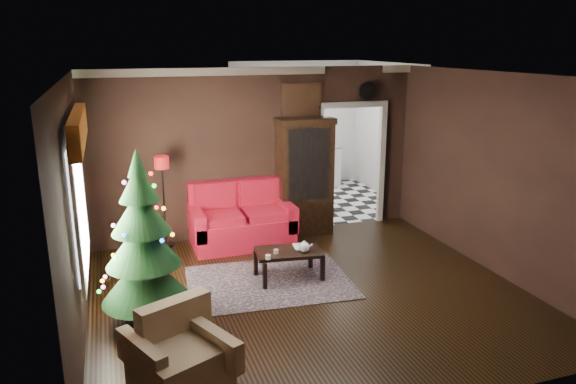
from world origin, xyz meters
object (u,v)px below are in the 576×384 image
object	(u,v)px
loveseat	(242,215)
coffee_table	(289,264)
teapot	(304,247)
kitchen_table	(310,189)
curio_cabinet	(305,179)
armchair	(179,354)
wall_clock	(367,91)
christmas_tree	(142,238)
floor_lamp	(164,202)

from	to	relation	value
loveseat	coffee_table	size ratio (longest dim) A/B	1.90
teapot	kitchen_table	distance (m)	3.54
loveseat	kitchen_table	xyz separation A→B (m)	(1.80, 1.65, -0.12)
curio_cabinet	armchair	xyz separation A→B (m)	(-2.63, -3.92, -0.49)
coffee_table	wall_clock	xyz separation A→B (m)	(2.05, 1.89, 2.17)
christmas_tree	armchair	world-z (taller)	christmas_tree
floor_lamp	christmas_tree	distance (m)	2.22
christmas_tree	kitchen_table	distance (m)	5.18
curio_cabinet	wall_clock	world-z (taller)	wall_clock
floor_lamp	wall_clock	xyz separation A→B (m)	(3.56, 0.39, 1.55)
wall_clock	kitchen_table	world-z (taller)	wall_clock
christmas_tree	loveseat	bearing A→B (deg)	52.36
armchair	coffee_table	world-z (taller)	armchair
wall_clock	kitchen_table	distance (m)	2.43
christmas_tree	armchair	bearing A→B (deg)	-83.49
loveseat	coffee_table	distance (m)	1.55
loveseat	armchair	bearing A→B (deg)	-111.85
wall_clock	curio_cabinet	bearing A→B (deg)	-171.47
armchair	coffee_table	size ratio (longest dim) A/B	0.88
loveseat	wall_clock	bearing A→B (deg)	9.66
floor_lamp	teapot	size ratio (longest dim) A/B	8.54
teapot	wall_clock	xyz separation A→B (m)	(1.88, 2.03, 1.89)
coffee_table	wall_clock	size ratio (longest dim) A/B	2.79
teapot	wall_clock	bearing A→B (deg)	47.20
loveseat	kitchen_table	world-z (taller)	loveseat
curio_cabinet	floor_lamp	world-z (taller)	curio_cabinet
loveseat	coffee_table	world-z (taller)	loveseat
loveseat	armchair	world-z (taller)	loveseat
teapot	wall_clock	distance (m)	3.34
curio_cabinet	christmas_tree	world-z (taller)	christmas_tree
armchair	coffee_table	xyz separation A→B (m)	(1.78, 2.20, -0.25)
curio_cabinet	christmas_tree	xyz separation A→B (m)	(-2.81, -2.37, 0.10)
floor_lamp	armchair	bearing A→B (deg)	-94.23
loveseat	armchair	distance (m)	3.98
coffee_table	loveseat	bearing A→B (deg)	101.19
loveseat	kitchen_table	distance (m)	2.45
armchair	christmas_tree	bearing A→B (deg)	72.03
armchair	curio_cabinet	bearing A→B (deg)	31.61
kitchen_table	floor_lamp	bearing A→B (deg)	-151.41
loveseat	armchair	size ratio (longest dim) A/B	2.15
armchair	wall_clock	size ratio (longest dim) A/B	2.47
christmas_tree	kitchen_table	size ratio (longest dim) A/B	2.57
coffee_table	teapot	world-z (taller)	teapot
teapot	floor_lamp	bearing A→B (deg)	135.80
christmas_tree	armchair	xyz separation A→B (m)	(0.18, -1.55, -0.59)
wall_clock	kitchen_table	xyz separation A→B (m)	(-0.55, 1.25, -2.00)
teapot	wall_clock	world-z (taller)	wall_clock
loveseat	christmas_tree	xyz separation A→B (m)	(-1.66, -2.15, 0.55)
floor_lamp	coffee_table	bearing A→B (deg)	-45.03
curio_cabinet	teapot	xyz separation A→B (m)	(-0.68, -1.85, -0.46)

